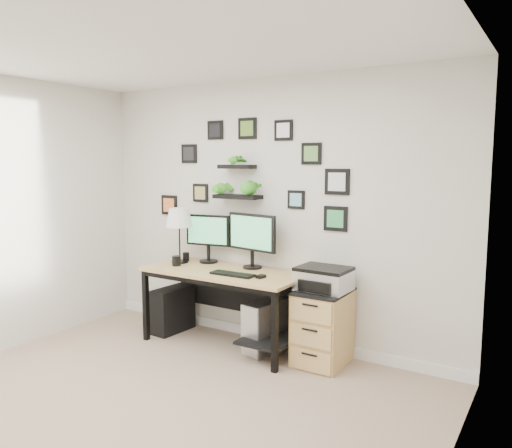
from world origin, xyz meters
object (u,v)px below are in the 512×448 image
Objects in this scene: printer at (323,279)px; monitor_right at (252,236)px; pc_tower_grey at (266,326)px; monitor_left at (208,235)px; table_lamp at (179,219)px; mug at (176,261)px; pc_tower_black at (173,309)px; desk at (229,283)px; file_cabinet at (322,327)px.

monitor_right is at bearing 171.53° from printer.
monitor_right is 1.11× the size of pc_tower_grey.
pc_tower_grey is (0.80, -0.15, -0.80)m from monitor_left.
printer is (1.62, 0.03, -0.44)m from table_lamp.
printer reaches higher than pc_tower_grey.
mug is at bearing -171.31° from pc_tower_grey.
monitor_right reaches higher than pc_tower_black.
mug is 0.19× the size of pc_tower_grey.
mug is (0.08, -0.14, -0.41)m from table_lamp.
monitor_left reaches higher than pc_tower_black.
monitor_right is 1.23× the size of pc_tower_black.
monitor_right is 1.25× the size of printer.
pc_tower_grey reaches higher than pc_tower_black.
mug is 1.55m from printer.
table_lamp reaches higher than printer.
monitor_right is 0.82m from table_lamp.
monitor_left is at bearing 153.91° from desk.
pc_tower_black is at bearing -151.48° from monitor_left.
desk is 0.60m from monitor_left.
file_cabinet is (0.98, 0.06, -0.29)m from desk.
pc_tower_black is at bearing 144.89° from mug.
desk is at bearing -175.87° from printer.
monitor_left is at bearing 32.53° from pc_tower_black.
file_cabinet is at bearing 1.62° from pc_tower_grey.
desk is at bearing -3.27° from table_lamp.
pc_tower_grey is at bearing 5.91° from desk.
monitor_left reaches higher than printer.
pc_tower_black is (-0.16, 0.11, -0.56)m from mug.
monitor_right is 0.89m from printer.
printer is (0.97, 0.07, 0.15)m from desk.
monitor_right is 5.80× the size of mug.
monitor_left reaches higher than pc_tower_grey.
mug reaches higher than pc_tower_grey.
printer reaches higher than desk.
pc_tower_black is at bearing 179.47° from desk.
monitor_right is 0.88m from pc_tower_grey.
pc_tower_grey is at bearing 5.78° from pc_tower_black.
desk is at bearing -127.25° from monitor_right.
printer is at bearing 6.14° from pc_tower_black.
monitor_left is 0.54m from monitor_right.
monitor_right reaches higher than printer.
monitor_right is at bearing 52.75° from desk.
monitor_right is at bearing 11.17° from table_lamp.
pc_tower_black is at bearing -178.23° from pc_tower_grey.
desk is at bearing -26.09° from monitor_left.
pc_tower_black is (-0.88, -0.19, -0.84)m from monitor_right.
monitor_left is 5.01× the size of mug.
desk is 0.60m from mug.
desk is 0.99m from printer.
monitor_left is at bearing 174.93° from printer.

